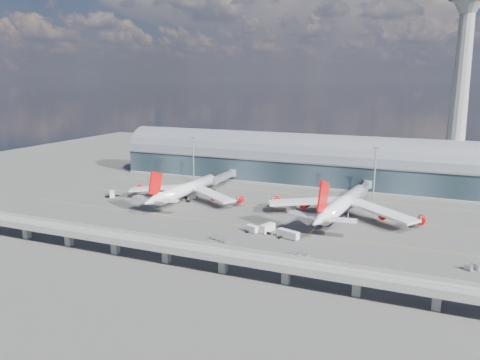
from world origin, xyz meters
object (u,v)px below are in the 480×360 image
at_px(control_tower, 460,91).
at_px(service_truck_2, 288,234).
at_px(cargo_train_1, 297,256).
at_px(airliner_right, 342,205).
at_px(floodlight_mast_left, 193,158).
at_px(service_truck_5, 191,195).
at_px(service_truck_1, 252,229).
at_px(service_truck_3, 267,228).
at_px(cargo_train_0, 220,239).
at_px(cargo_train_2, 477,267).
at_px(service_truck_4, 291,209).
at_px(service_truck_0, 112,194).
at_px(airliner_left, 184,190).
at_px(floodlight_mast_right, 375,172).

xyz_separation_m(control_tower, service_truck_2, (-56.02, -100.57, -50.03)).
bearing_deg(cargo_train_1, airliner_right, 13.71).
distance_m(floodlight_mast_left, airliner_right, 100.29).
height_order(service_truck_2, service_truck_5, service_truck_2).
relative_size(service_truck_1, service_truck_3, 0.73).
xyz_separation_m(service_truck_1, cargo_train_0, (-7.07, -13.61, -0.62)).
bearing_deg(control_tower, cargo_train_2, -86.66).
height_order(control_tower, airliner_right, control_tower).
relative_size(service_truck_3, service_truck_5, 1.19).
bearing_deg(cargo_train_1, floodlight_mast_left, 62.70).
distance_m(control_tower, cargo_train_1, 137.35).
height_order(control_tower, service_truck_1, control_tower).
bearing_deg(service_truck_4, service_truck_5, -170.65).
height_order(service_truck_5, cargo_train_1, service_truck_5).
relative_size(service_truck_2, cargo_train_0, 1.00).
bearing_deg(service_truck_5, cargo_train_1, -97.35).
height_order(cargo_train_1, cargo_train_2, cargo_train_1).
relative_size(control_tower, service_truck_4, 19.79).
height_order(service_truck_1, cargo_train_2, service_truck_1).
xyz_separation_m(service_truck_3, cargo_train_1, (18.11, -21.73, -0.73)).
relative_size(floodlight_mast_left, service_truck_2, 2.90).
bearing_deg(service_truck_4, airliner_right, 11.56).
height_order(service_truck_2, cargo_train_0, service_truck_2).
distance_m(airliner_right, cargo_train_0, 57.92).
relative_size(floodlight_mast_left, service_truck_1, 4.92).
bearing_deg(airliner_right, service_truck_3, -121.64).
bearing_deg(service_truck_0, service_truck_1, -54.72).
bearing_deg(service_truck_5, service_truck_2, -90.55).
relative_size(service_truck_4, cargo_train_2, 0.70).
relative_size(floodlight_mast_left, cargo_train_2, 3.45).
height_order(floodlight_mast_left, service_truck_4, floodlight_mast_left).
distance_m(service_truck_2, cargo_train_0, 25.05).
bearing_deg(cargo_train_0, service_truck_3, -54.90).
relative_size(service_truck_4, cargo_train_0, 0.59).
bearing_deg(service_truck_4, control_tower, 59.05).
height_order(control_tower, service_truck_2, control_tower).
distance_m(control_tower, airliner_left, 143.94).
relative_size(control_tower, cargo_train_0, 11.65).
distance_m(service_truck_0, service_truck_1, 88.00).
bearing_deg(cargo_train_2, cargo_train_0, 126.59).
distance_m(airliner_left, service_truck_0, 38.06).
height_order(service_truck_0, service_truck_5, service_truck_0).
relative_size(floodlight_mast_right, service_truck_4, 4.94).
height_order(airliner_right, cargo_train_0, airliner_right).
distance_m(airliner_left, service_truck_1, 57.28).
bearing_deg(service_truck_0, floodlight_mast_left, 27.79).
relative_size(service_truck_2, service_truck_4, 1.70).
relative_size(floodlight_mast_right, cargo_train_0, 2.91).
xyz_separation_m(control_tower, floodlight_mast_left, (-135.00, -28.00, -38.00)).
xyz_separation_m(floodlight_mast_left, service_truck_5, (17.05, -34.11, -12.22)).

